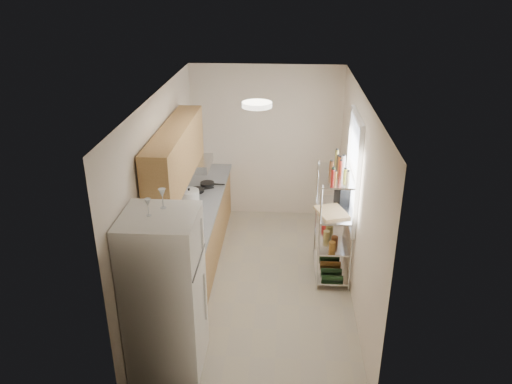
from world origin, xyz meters
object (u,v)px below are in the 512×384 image
(rice_cooker, at_px, (189,198))
(espresso_machine, at_px, (342,194))
(refrigerator, at_px, (165,294))
(cutting_board, at_px, (332,212))
(frying_pan_large, at_px, (196,190))

(rice_cooker, relative_size, espresso_machine, 1.07)
(refrigerator, xyz_separation_m, rice_cooker, (-0.14, 2.11, 0.12))
(cutting_board, bearing_deg, rice_cooker, 169.65)
(cutting_board, height_order, espresso_machine, espresso_machine)
(refrigerator, relative_size, espresso_machine, 6.82)
(refrigerator, distance_m, espresso_machine, 2.91)
(frying_pan_large, height_order, espresso_machine, espresso_machine)
(refrigerator, distance_m, cutting_board, 2.54)
(rice_cooker, xyz_separation_m, frying_pan_large, (0.01, 0.47, -0.09))
(refrigerator, xyz_separation_m, frying_pan_large, (-0.12, 2.59, 0.02))
(frying_pan_large, relative_size, cutting_board, 0.52)
(cutting_board, relative_size, espresso_machine, 1.71)
(cutting_board, bearing_deg, espresso_machine, 65.32)
(espresso_machine, bearing_deg, cutting_board, -131.52)
(rice_cooker, height_order, espresso_machine, espresso_machine)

